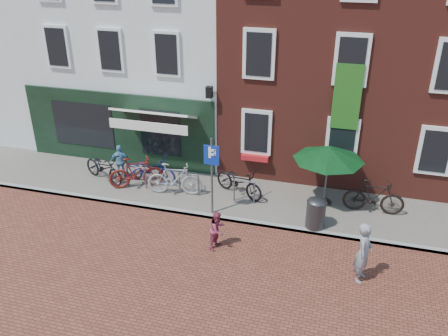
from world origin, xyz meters
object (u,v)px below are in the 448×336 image
(bicycle_3, at_px, (175,179))
(bicycle_5, at_px, (374,197))
(parking_sign, at_px, (212,166))
(parasol, at_px, (329,151))
(bicycle_1, at_px, (136,173))
(woman, at_px, (363,252))
(bicycle_0, at_px, (104,168))
(litter_bin, at_px, (316,211))
(bicycle_4, at_px, (239,181))
(boy, at_px, (218,230))
(bicycle_2, at_px, (150,169))
(cafe_person, at_px, (121,161))

(bicycle_3, relative_size, bicycle_5, 1.00)
(parking_sign, xyz_separation_m, bicycle_5, (5.09, 1.46, -1.12))
(parasol, height_order, bicycle_1, parasol)
(parasol, xyz_separation_m, woman, (1.29, -3.64, -1.19))
(parasol, distance_m, bicycle_0, 8.18)
(litter_bin, distance_m, parasol, 2.10)
(bicycle_4, bearing_deg, boy, -151.94)
(parasol, bearing_deg, bicycle_1, -174.14)
(bicycle_1, relative_size, bicycle_2, 0.97)
(parasol, bearing_deg, bicycle_2, -178.34)
(bicycle_2, height_order, bicycle_3, bicycle_3)
(boy, bearing_deg, bicycle_5, -36.84)
(bicycle_1, bearing_deg, bicycle_2, -58.89)
(boy, xyz_separation_m, cafe_person, (-4.73, 3.18, 0.15))
(parasol, height_order, bicycle_3, parasol)
(parking_sign, relative_size, cafe_person, 2.04)
(cafe_person, bearing_deg, litter_bin, 153.00)
(bicycle_1, bearing_deg, parasol, -110.26)
(boy, bearing_deg, bicycle_3, 60.52)
(woman, xyz_separation_m, bicycle_4, (-4.24, 3.44, -0.24))
(boy, height_order, bicycle_4, boy)
(cafe_person, relative_size, bicycle_5, 0.67)
(parking_sign, relative_size, bicycle_1, 1.36)
(parking_sign, distance_m, boy, 2.16)
(bicycle_2, xyz_separation_m, bicycle_3, (1.19, -0.59, 0.06))
(bicycle_1, bearing_deg, parking_sign, -132.80)
(parking_sign, relative_size, bicycle_4, 1.32)
(boy, xyz_separation_m, bicycle_0, (-5.22, 2.76, 0.03))
(bicycle_0, height_order, bicycle_5, bicycle_5)
(bicycle_0, height_order, bicycle_4, same)
(parasol, bearing_deg, bicycle_4, -175.99)
(bicycle_5, bearing_deg, bicycle_2, 89.26)
(woman, xyz_separation_m, bicycle_2, (-7.62, 3.46, -0.24))
(cafe_person, bearing_deg, bicycle_0, 24.52)
(parasol, distance_m, bicycle_4, 3.28)
(litter_bin, xyz_separation_m, bicycle_0, (-7.89, 1.04, -0.04))
(parasol, relative_size, woman, 1.35)
(parasol, height_order, boy, parasol)
(woman, xyz_separation_m, bicycle_3, (-6.43, 2.87, -0.18))
(woman, relative_size, bicycle_4, 0.86)
(cafe_person, relative_size, bicycle_3, 0.67)
(woman, distance_m, bicycle_2, 8.37)
(litter_bin, relative_size, bicycle_2, 0.54)
(woman, relative_size, boy, 1.45)
(cafe_person, xyz_separation_m, bicycle_1, (0.90, -0.58, -0.06))
(woman, height_order, bicycle_1, woman)
(litter_bin, height_order, woman, woman)
(bicycle_1, relative_size, bicycle_5, 1.00)
(parking_sign, distance_m, bicycle_0, 4.82)
(cafe_person, relative_size, bicycle_1, 0.67)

